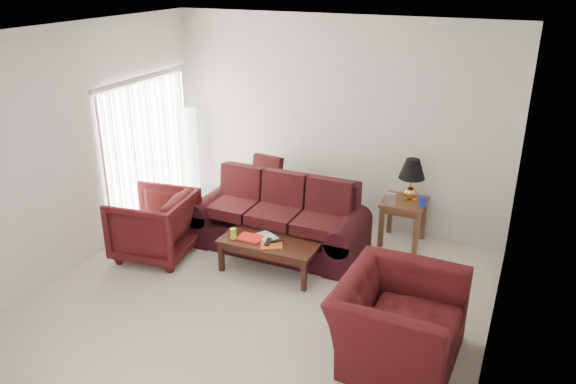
% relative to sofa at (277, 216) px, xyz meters
% --- Properties ---
extents(floor, '(5.00, 5.00, 0.00)m').
position_rel_sofa_xyz_m(floor, '(0.35, -1.27, -0.48)').
color(floor, silver).
rests_on(floor, ground).
extents(blinds, '(0.10, 2.00, 2.16)m').
position_rel_sofa_xyz_m(blinds, '(-2.07, 0.03, 0.60)').
color(blinds, silver).
rests_on(blinds, ground).
extents(sofa, '(2.41, 1.16, 0.96)m').
position_rel_sofa_xyz_m(sofa, '(0.00, 0.00, 0.00)').
color(sofa, black).
rests_on(sofa, ground).
extents(throw_pillow, '(0.48, 0.27, 0.48)m').
position_rel_sofa_xyz_m(throw_pillow, '(-0.57, 0.85, 0.28)').
color(throw_pillow, black).
rests_on(throw_pillow, sofa).
extents(end_table, '(0.61, 0.61, 0.63)m').
position_rel_sofa_xyz_m(end_table, '(1.50, 0.88, -0.17)').
color(end_table, '#52281C').
rests_on(end_table, ground).
extents(table_lamp, '(0.42, 0.42, 0.59)m').
position_rel_sofa_xyz_m(table_lamp, '(1.56, 0.91, 0.45)').
color(table_lamp, gold).
rests_on(table_lamp, end_table).
extents(clock, '(0.14, 0.05, 0.14)m').
position_rel_sofa_xyz_m(clock, '(1.34, 0.72, 0.22)').
color(clock, silver).
rests_on(clock, end_table).
extents(blue_canister, '(0.11, 0.11, 0.14)m').
position_rel_sofa_xyz_m(blue_canister, '(1.76, 0.76, 0.22)').
color(blue_canister, '#1C2FB6').
rests_on(blue_canister, end_table).
extents(picture_frame, '(0.14, 0.17, 0.05)m').
position_rel_sofa_xyz_m(picture_frame, '(1.37, 1.04, 0.23)').
color(picture_frame, white).
rests_on(picture_frame, end_table).
extents(floor_lamp, '(0.30, 0.30, 1.56)m').
position_rel_sofa_xyz_m(floor_lamp, '(-1.96, 0.93, 0.30)').
color(floor_lamp, silver).
rests_on(floor_lamp, ground).
extents(armchair_left, '(1.09, 1.06, 0.88)m').
position_rel_sofa_xyz_m(armchair_left, '(-1.39, -0.84, -0.04)').
color(armchair_left, '#400E10').
rests_on(armchair_left, ground).
extents(armchair_right, '(1.16, 1.32, 0.84)m').
position_rel_sofa_xyz_m(armchair_right, '(2.04, -1.57, -0.06)').
color(armchair_right, '#420F11').
rests_on(armchair_right, ground).
extents(coffee_table, '(1.38, 1.08, 0.43)m').
position_rel_sofa_xyz_m(coffee_table, '(0.18, -0.58, -0.27)').
color(coffee_table, black).
rests_on(coffee_table, ground).
extents(magazine_red, '(0.31, 0.23, 0.02)m').
position_rel_sofa_xyz_m(magazine_red, '(-0.07, -0.64, -0.04)').
color(magazine_red, red).
rests_on(magazine_red, coffee_table).
extents(magazine_white, '(0.34, 0.31, 0.02)m').
position_rel_sofa_xyz_m(magazine_white, '(0.09, -0.53, -0.04)').
color(magazine_white, white).
rests_on(magazine_white, coffee_table).
extents(magazine_orange, '(0.33, 0.30, 0.02)m').
position_rel_sofa_xyz_m(magazine_orange, '(0.25, -0.71, -0.04)').
color(magazine_orange, '#DB5219').
rests_on(magazine_orange, coffee_table).
extents(remote_a, '(0.10, 0.20, 0.02)m').
position_rel_sofa_xyz_m(remote_a, '(0.20, -0.68, -0.02)').
color(remote_a, black).
rests_on(remote_a, coffee_table).
extents(remote_b, '(0.14, 0.15, 0.02)m').
position_rel_sofa_xyz_m(remote_b, '(0.28, -0.61, -0.02)').
color(remote_b, black).
rests_on(remote_b, coffee_table).
extents(yellow_glass, '(0.08, 0.08, 0.13)m').
position_rel_sofa_xyz_m(yellow_glass, '(-0.26, -0.73, 0.02)').
color(yellow_glass, gold).
rests_on(yellow_glass, coffee_table).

